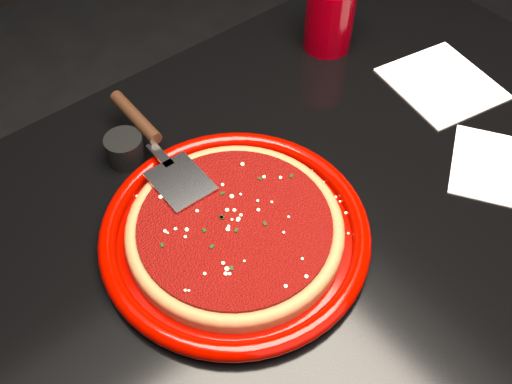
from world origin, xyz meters
TOP-DOWN VIEW (x-y plane):
  - table at (0.00, 0.00)m, footprint 1.20×0.80m
  - plate at (-0.09, 0.03)m, footprint 0.38×0.38m
  - pizza_crust at (-0.09, 0.03)m, footprint 0.30×0.30m
  - pizza_crust_rim at (-0.09, 0.03)m, footprint 0.30×0.30m
  - pizza_sauce at (-0.09, 0.03)m, footprint 0.27×0.27m
  - parmesan_dusting at (-0.09, 0.03)m, footprint 0.24×0.24m
  - basil_flecks at (-0.09, 0.03)m, footprint 0.22×0.22m
  - pizza_server at (-0.10, 0.20)m, footprint 0.09×0.29m
  - cup at (0.29, 0.25)m, footprint 0.10×0.10m
  - napkin_a at (0.28, -0.12)m, footprint 0.19×0.19m
  - napkin_b at (0.36, 0.05)m, footprint 0.18×0.19m
  - ramekin at (-0.13, 0.24)m, footprint 0.07×0.07m

SIDE VIEW (x-z plane):
  - table at x=0.00m, z-range 0.00..0.75m
  - napkin_a at x=0.28m, z-range 0.75..0.75m
  - napkin_b at x=0.36m, z-range 0.75..0.75m
  - plate at x=-0.09m, z-range 0.75..0.78m
  - pizza_crust at x=-0.09m, z-range 0.76..0.77m
  - ramekin at x=-0.13m, z-range 0.75..0.79m
  - pizza_crust_rim at x=-0.09m, z-range 0.77..0.78m
  - pizza_sauce at x=-0.09m, z-range 0.77..0.78m
  - basil_flecks at x=-0.09m, z-range 0.78..0.79m
  - parmesan_dusting at x=-0.09m, z-range 0.78..0.79m
  - pizza_server at x=-0.10m, z-range 0.78..0.80m
  - cup at x=0.29m, z-range 0.75..0.87m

